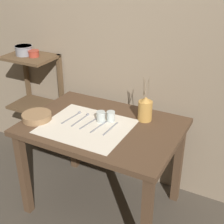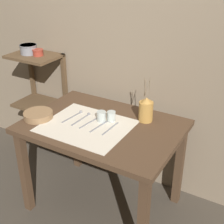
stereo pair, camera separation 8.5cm
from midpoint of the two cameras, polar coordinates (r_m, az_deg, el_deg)
ground_plane at (r=2.71m, az=-2.51°, el=-16.45°), size 12.00×12.00×0.00m
stone_wall_back at (r=2.51m, az=2.82°, el=11.61°), size 7.00×0.06×2.40m
wooden_table at (r=2.31m, az=-2.83°, el=-4.57°), size 1.12×0.80×0.76m
wooden_shelf_unit at (r=3.00m, az=-14.40°, el=4.07°), size 0.44×0.33×1.07m
linen_cloth at (r=2.24m, az=-5.79°, el=-2.63°), size 0.61×0.52×0.00m
pitcher_with_flowers at (r=2.29m, az=5.03°, el=0.49°), size 0.10×0.10×0.35m
wooden_bowl at (r=2.39m, az=-14.58°, el=-0.82°), size 0.22×0.22×0.05m
glass_tumbler_near at (r=2.28m, az=-3.13°, el=-0.85°), size 0.07×0.07×0.08m
glass_tumbler_far at (r=2.29m, az=-1.29°, el=-0.78°), size 0.06×0.06×0.07m
spoon_inner at (r=2.40m, az=-7.63°, el=-0.52°), size 0.04×0.22×0.02m
spoon_outer at (r=2.36m, az=-6.08°, el=-0.92°), size 0.03×0.22×0.02m
fork_outer at (r=2.27m, az=-5.34°, el=-2.07°), size 0.04×0.21×0.00m
fork_inner at (r=2.22m, az=-3.37°, el=-2.68°), size 0.04×0.21×0.00m
knife_center at (r=2.20m, az=-1.38°, el=-3.07°), size 0.02×0.21×0.00m
metal_pot_large at (r=2.89m, az=-16.66°, el=10.82°), size 0.15×0.15×0.08m
metal_pot_small at (r=2.82m, az=-14.99°, el=10.36°), size 0.09×0.09×0.06m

